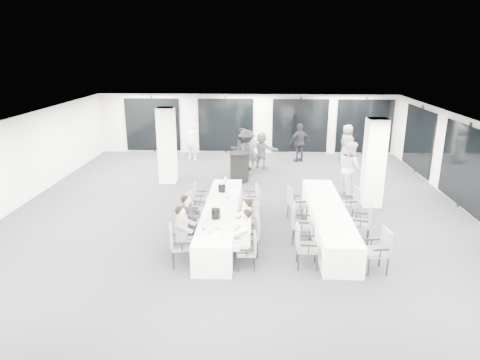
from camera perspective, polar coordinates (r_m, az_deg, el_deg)
The scene contains 43 objects.
room at distance 13.66m, azimuth 3.71°, elevation 2.52°, with size 14.04×16.04×2.84m.
column_left at distance 16.05m, azimuth -9.71°, elevation 4.56°, with size 0.60×0.60×2.80m, color white.
column_right at distance 14.01m, azimuth 17.41°, elevation 2.18°, with size 0.60×0.60×2.80m, color white.
banquet_table_main at distance 11.68m, azimuth -2.53°, elevation -5.29°, with size 0.90×5.00×0.75m, color white.
banquet_table_side at distance 11.87m, azimuth 11.60°, elevation -5.25°, with size 0.90×5.00×0.75m, color white.
cocktail_table at distance 16.09m, azimuth -0.07°, elevation 1.77°, with size 0.80×0.80×1.11m.
chair_main_left_near at distance 10.02m, azimuth -8.32°, elevation -8.23°, with size 0.60×0.63×0.99m.
chair_main_left_second at distance 10.72m, azimuth -7.52°, elevation -6.74°, with size 0.50×0.55×0.90m.
chair_main_left_mid at distance 11.39m, azimuth -6.88°, elevation -5.25°, with size 0.46×0.52×0.89m.
chair_main_left_fourth at distance 12.15m, azimuth -6.27°, elevation -3.57°, with size 0.59×0.62×0.97m.
chair_main_left_far at distance 13.19m, azimuth -5.51°, elevation -2.08°, with size 0.46×0.51×0.88m.
chair_main_right_near at distance 9.80m, azimuth 1.29°, elevation -9.13°, with size 0.46×0.50×0.86m.
chair_main_right_second at distance 10.37m, azimuth 1.46°, elevation -7.03°, with size 0.59×0.63×1.02m.
chair_main_right_mid at distance 11.39m, azimuth 1.56°, elevation -4.92°, with size 0.59×0.62×0.96m.
chair_main_right_fourth at distance 12.01m, azimuth 1.67°, elevation -3.49°, with size 0.55×0.61×1.04m.
chair_main_right_far at distance 13.08m, azimuth 1.70°, elevation -2.16°, with size 0.50×0.54×0.89m.
chair_side_left_near at distance 9.94m, azimuth 8.48°, elevation -8.39°, with size 0.51×0.57×1.00m.
chair_side_left_mid at distance 11.13m, azimuth 7.85°, elevation -5.50°, with size 0.58×0.62×1.00m.
chair_side_left_far at distance 12.52m, azimuth 7.29°, elevation -2.89°, with size 0.61×0.64×1.00m.
chair_side_right_near at distance 10.14m, azimuth 18.12°, elevation -8.58°, with size 0.57×0.62×1.01m.
chair_side_right_mid at distance 11.50m, azimuth 16.19°, elevation -5.18°, with size 0.62×0.66×1.04m.
chair_side_right_far at distance 12.92m, azimuth 14.64°, elevation -2.76°, with size 0.52×0.57×0.97m.
seated_guest_a at distance 9.90m, azimuth -7.41°, elevation -6.91°, with size 0.50×0.38×1.44m.
seated_guest_b at distance 10.59m, azimuth -6.71°, elevation -5.26°, with size 0.50×0.38×1.44m.
seated_guest_c at distance 9.66m, azimuth 0.36°, elevation -7.40°, with size 0.50×0.38×1.44m.
seated_guest_d at distance 10.27m, azimuth 0.51°, elevation -5.86°, with size 0.50×0.38×1.44m.
standing_guest_a at distance 17.64m, azimuth 1.43°, elevation 4.30°, with size 0.66×0.53×1.82m, color #575A5F.
standing_guest_b at distance 17.56m, azimuth 0.15°, elevation 4.51°, with size 0.95×0.58×1.98m, color black.
standing_guest_c at distance 16.79m, azimuth 0.89°, elevation 4.07°, with size 1.34×0.68×2.07m, color black.
standing_guest_d at distance 19.06m, azimuth 7.98°, elevation 5.29°, with size 1.14×0.64×1.94m, color black.
standing_guest_e at distance 19.42m, azimuth 14.09°, elevation 5.07°, with size 0.91×0.55×1.88m, color #575A5F.
standing_guest_f at distance 17.87m, azimuth 2.90°, elevation 4.30°, with size 1.58×0.61×1.72m, color #575A5F.
standing_guest_g at distance 19.40m, azimuth -6.42°, elevation 5.51°, with size 0.70×0.56×1.91m, color silver.
standing_guest_h at distance 15.00m, azimuth 14.48°, elevation 2.02°, with size 1.02×0.62×2.11m, color silver.
ice_bucket_near at distance 10.72m, azimuth -3.25°, elevation -4.50°, with size 0.23×0.23×0.26m, color black.
ice_bucket_far at distance 12.68m, azimuth -2.43°, elevation -1.03°, with size 0.22×0.22×0.25m, color black.
water_bottle_a at distance 9.97m, azimuth -4.87°, elevation -6.39°, with size 0.07×0.07×0.21m, color silver.
water_bottle_b at distance 12.00m, azimuth -1.75°, elevation -2.20°, with size 0.07×0.07×0.21m, color silver.
water_bottle_c at distance 13.42m, azimuth -1.95°, elevation -0.04°, with size 0.07×0.07×0.23m, color silver.
plate_a at distance 9.97m, azimuth -4.11°, elevation -6.95°, with size 0.21×0.21×0.03m.
plate_b at distance 10.12m, azimuth -2.98°, elevation -6.57°, with size 0.22×0.22×0.03m.
plate_c at distance 10.89m, azimuth -2.73°, elevation -4.79°, with size 0.22×0.22×0.03m.
wine_glass at distance 9.53m, azimuth -2.25°, elevation -7.20°, with size 0.08×0.08×0.20m.
Camera 1 is at (0.62, -12.11, 4.82)m, focal length 32.00 mm.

